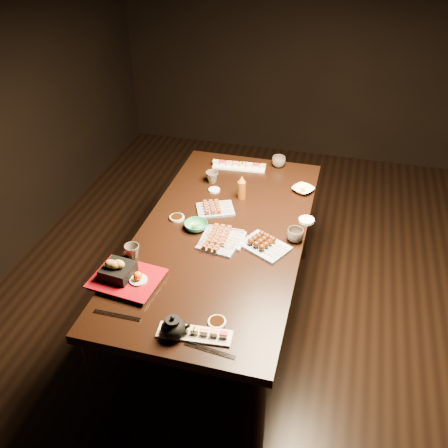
{
  "coord_description": "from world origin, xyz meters",
  "views": [
    {
      "loc": [
        0.23,
        -2.2,
        2.37
      ],
      "look_at": [
        -0.36,
        -0.01,
        0.77
      ],
      "focal_mm": 40.0,
      "sensor_mm": 36.0,
      "label": 1
    }
  ],
  "objects_px": {
    "dining_table": "(222,283)",
    "teacup_mid_right": "(295,235)",
    "yakitori_plate_left": "(215,207)",
    "teacup_near_left": "(132,251)",
    "teacup_far_right": "(279,162)",
    "sushi_platter_far": "(239,165)",
    "yakitori_plate_right": "(218,243)",
    "yakitori_plate_center": "(223,235)",
    "teapot": "(173,326)",
    "edamame_bowl_green": "(196,226)",
    "tempura_tray": "(126,272)",
    "sushi_platter_near": "(194,332)",
    "condiment_bottle": "(242,187)",
    "teacup_far_left": "(212,177)",
    "edamame_bowl_cream": "(303,190)"
  },
  "relations": [
    {
      "from": "edamame_bowl_green",
      "to": "teacup_near_left",
      "type": "height_order",
      "value": "teacup_near_left"
    },
    {
      "from": "edamame_bowl_green",
      "to": "teacup_far_left",
      "type": "height_order",
      "value": "teacup_far_left"
    },
    {
      "from": "yakitori_plate_center",
      "to": "condiment_bottle",
      "type": "bearing_deg",
      "value": 90.19
    },
    {
      "from": "yakitori_plate_left",
      "to": "teacup_near_left",
      "type": "relative_size",
      "value": 2.73
    },
    {
      "from": "sushi_platter_far",
      "to": "yakitori_plate_center",
      "type": "relative_size",
      "value": 1.55
    },
    {
      "from": "teacup_near_left",
      "to": "teapot",
      "type": "bearing_deg",
      "value": -49.4
    },
    {
      "from": "sushi_platter_far",
      "to": "dining_table",
      "type": "bearing_deg",
      "value": 91.57
    },
    {
      "from": "condiment_bottle",
      "to": "yakitori_plate_center",
      "type": "bearing_deg",
      "value": -89.97
    },
    {
      "from": "yakitori_plate_right",
      "to": "teacup_near_left",
      "type": "relative_size",
      "value": 2.57
    },
    {
      "from": "teacup_far_right",
      "to": "edamame_bowl_green",
      "type": "bearing_deg",
      "value": -111.06
    },
    {
      "from": "teacup_far_left",
      "to": "sushi_platter_far",
      "type": "bearing_deg",
      "value": 62.0
    },
    {
      "from": "sushi_platter_near",
      "to": "sushi_platter_far",
      "type": "bearing_deg",
      "value": 91.22
    },
    {
      "from": "edamame_bowl_green",
      "to": "sushi_platter_far",
      "type": "bearing_deg",
      "value": 84.81
    },
    {
      "from": "yakitori_plate_left",
      "to": "tempura_tray",
      "type": "distance_m",
      "value": 0.75
    },
    {
      "from": "dining_table",
      "to": "yakitori_plate_left",
      "type": "bearing_deg",
      "value": 125.71
    },
    {
      "from": "edamame_bowl_green",
      "to": "teacup_mid_right",
      "type": "distance_m",
      "value": 0.55
    },
    {
      "from": "teacup_mid_right",
      "to": "teacup_far_right",
      "type": "bearing_deg",
      "value": 105.83
    },
    {
      "from": "teacup_mid_right",
      "to": "edamame_bowl_cream",
      "type": "bearing_deg",
      "value": 92.59
    },
    {
      "from": "yakitori_plate_left",
      "to": "edamame_bowl_green",
      "type": "bearing_deg",
      "value": -127.93
    },
    {
      "from": "yakitori_plate_left",
      "to": "teapot",
      "type": "xyz_separation_m",
      "value": [
        0.09,
        -0.97,
        0.03
      ]
    },
    {
      "from": "tempura_tray",
      "to": "teacup_far_right",
      "type": "relative_size",
      "value": 3.55
    },
    {
      "from": "yakitori_plate_center",
      "to": "teacup_far_left",
      "type": "xyz_separation_m",
      "value": [
        -0.22,
        0.57,
        0.01
      ]
    },
    {
      "from": "sushi_platter_near",
      "to": "sushi_platter_far",
      "type": "distance_m",
      "value": 1.5
    },
    {
      "from": "yakitori_plate_right",
      "to": "teacup_near_left",
      "type": "bearing_deg",
      "value": -144.72
    },
    {
      "from": "yakitori_plate_right",
      "to": "teapot",
      "type": "bearing_deg",
      "value": -82.63
    },
    {
      "from": "teacup_mid_right",
      "to": "teacup_far_left",
      "type": "distance_m",
      "value": 0.77
    },
    {
      "from": "dining_table",
      "to": "teacup_near_left",
      "type": "xyz_separation_m",
      "value": [
        -0.39,
        -0.33,
        0.41
      ]
    },
    {
      "from": "teacup_far_left",
      "to": "teapot",
      "type": "bearing_deg",
      "value": -81.29
    },
    {
      "from": "teapot",
      "to": "teacup_far_right",
      "type": "bearing_deg",
      "value": 70.71
    },
    {
      "from": "sushi_platter_far",
      "to": "edamame_bowl_green",
      "type": "relative_size",
      "value": 2.7
    },
    {
      "from": "tempura_tray",
      "to": "teacup_mid_right",
      "type": "distance_m",
      "value": 0.91
    },
    {
      "from": "yakitori_plate_right",
      "to": "edamame_bowl_green",
      "type": "xyz_separation_m",
      "value": [
        -0.16,
        0.12,
        -0.01
      ]
    },
    {
      "from": "sushi_platter_near",
      "to": "dining_table",
      "type": "bearing_deg",
      "value": 91.35
    },
    {
      "from": "yakitori_plate_center",
      "to": "tempura_tray",
      "type": "bearing_deg",
      "value": -128.81
    },
    {
      "from": "dining_table",
      "to": "sushi_platter_far",
      "type": "height_order",
      "value": "sushi_platter_far"
    },
    {
      "from": "teacup_mid_right",
      "to": "teacup_far_right",
      "type": "relative_size",
      "value": 1.02
    },
    {
      "from": "sushi_platter_far",
      "to": "teacup_far_right",
      "type": "distance_m",
      "value": 0.27
    },
    {
      "from": "tempura_tray",
      "to": "teacup_mid_right",
      "type": "bearing_deg",
      "value": 41.95
    },
    {
      "from": "edamame_bowl_cream",
      "to": "teapot",
      "type": "relative_size",
      "value": 0.97
    },
    {
      "from": "sushi_platter_far",
      "to": "yakitori_plate_right",
      "type": "xyz_separation_m",
      "value": [
        0.09,
        -0.87,
        0.0
      ]
    },
    {
      "from": "edamame_bowl_green",
      "to": "teacup_far_right",
      "type": "distance_m",
      "value": 0.89
    },
    {
      "from": "dining_table",
      "to": "teacup_far_left",
      "type": "height_order",
      "value": "teacup_far_left"
    },
    {
      "from": "dining_table",
      "to": "teacup_mid_right",
      "type": "distance_m",
      "value": 0.57
    },
    {
      "from": "edamame_bowl_green",
      "to": "tempura_tray",
      "type": "xyz_separation_m",
      "value": [
        -0.19,
        -0.5,
        0.04
      ]
    },
    {
      "from": "dining_table",
      "to": "yakitori_plate_center",
      "type": "distance_m",
      "value": 0.41
    },
    {
      "from": "sushi_platter_near",
      "to": "condiment_bottle",
      "type": "xyz_separation_m",
      "value": [
        -0.06,
        1.12,
        0.06
      ]
    },
    {
      "from": "sushi_platter_far",
      "to": "yakitori_plate_center",
      "type": "bearing_deg",
      "value": 92.83
    },
    {
      "from": "sushi_platter_far",
      "to": "tempura_tray",
      "type": "height_order",
      "value": "tempura_tray"
    },
    {
      "from": "teacup_near_left",
      "to": "condiment_bottle",
      "type": "xyz_separation_m",
      "value": [
        0.41,
        0.7,
        0.04
      ]
    },
    {
      "from": "edamame_bowl_green",
      "to": "teapot",
      "type": "height_order",
      "value": "teapot"
    }
  ]
}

